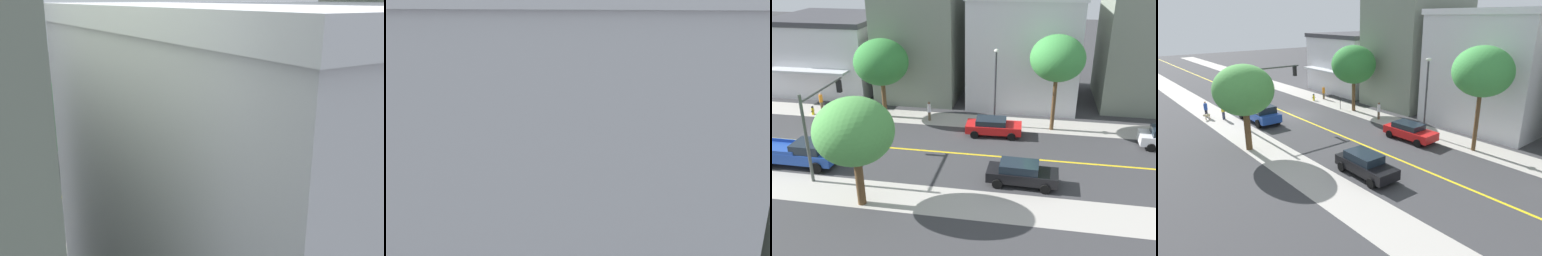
% 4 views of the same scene
% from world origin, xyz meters
% --- Properties ---
extents(ground_plane, '(140.00, 140.00, 0.00)m').
position_xyz_m(ground_plane, '(0.00, 0.00, 0.00)').
color(ground_plane, '#38383A').
extents(sidewalk_left, '(3.07, 126.00, 0.01)m').
position_xyz_m(sidewalk_left, '(-6.37, 0.00, 0.00)').
color(sidewalk_left, '#ADA8A0').
rests_on(sidewalk_left, ground).
extents(sidewalk_right, '(3.07, 126.00, 0.01)m').
position_xyz_m(sidewalk_right, '(6.37, 0.00, 0.00)').
color(sidewalk_right, '#ADA8A0').
rests_on(sidewalk_right, ground).
extents(road_centerline_stripe, '(0.20, 126.00, 0.00)m').
position_xyz_m(road_centerline_stripe, '(0.00, 0.00, 0.00)').
color(road_centerline_stripe, yellow).
rests_on(road_centerline_stripe, ground).
extents(pale_office_building, '(11.73, 10.59, 7.63)m').
position_xyz_m(pale_office_building, '(-14.08, -5.62, 3.83)').
color(pale_office_building, silver).
rests_on(pale_office_building, ground).
extents(corner_shop_building, '(10.86, 8.00, 15.56)m').
position_xyz_m(corner_shop_building, '(-14.10, 4.48, 7.80)').
color(corner_shop_building, gray).
rests_on(corner_shop_building, ground).
extents(tan_rowhouse, '(11.42, 10.25, 10.41)m').
position_xyz_m(tan_rowhouse, '(-14.10, 14.63, 5.22)').
color(tan_rowhouse, silver).
rests_on(tan_rowhouse, ground).
extents(street_tree_left_near, '(4.69, 4.69, 6.98)m').
position_xyz_m(street_tree_left_near, '(-6.12, 2.79, 4.97)').
color(street_tree_left_near, brown).
rests_on(street_tree_left_near, ground).
extents(street_tree_right_corner, '(4.42, 4.42, 6.52)m').
position_xyz_m(street_tree_right_corner, '(7.40, 6.36, 4.61)').
color(street_tree_right_corner, brown).
rests_on(street_tree_right_corner, ground).
extents(street_tree_left_far, '(4.30, 4.30, 7.86)m').
position_xyz_m(street_tree_left_far, '(-5.74, 17.48, 6.00)').
color(street_tree_left_far, brown).
rests_on(street_tree_left_far, ground).
extents(fire_hydrant, '(0.44, 0.24, 0.83)m').
position_xyz_m(fire_hydrant, '(-5.35, -3.85, 0.41)').
color(fire_hydrant, yellow).
rests_on(fire_hydrant, ground).
extents(parking_meter, '(0.12, 0.18, 1.28)m').
position_xyz_m(parking_meter, '(-5.43, 1.33, 0.85)').
color(parking_meter, '#4C4C51').
rests_on(parking_meter, ground).
extents(traffic_light_mast, '(5.41, 0.32, 5.86)m').
position_xyz_m(traffic_light_mast, '(3.81, 2.21, 3.96)').
color(traffic_light_mast, '#474C47').
rests_on(traffic_light_mast, ground).
extents(street_lamp, '(0.70, 0.36, 6.55)m').
position_xyz_m(street_lamp, '(-5.77, 12.68, 4.04)').
color(street_lamp, '#38383D').
rests_on(street_lamp, ground).
extents(red_sedan_left_curb, '(2.17, 4.49, 1.40)m').
position_xyz_m(red_sedan_left_curb, '(-3.77, 12.80, 0.75)').
color(red_sedan_left_curb, red).
rests_on(red_sedan_left_curb, ground).
extents(black_sedan_right_curb, '(2.04, 4.50, 1.50)m').
position_xyz_m(black_sedan_right_curb, '(3.53, 15.43, 0.79)').
color(black_sedan_right_curb, black).
rests_on(black_sedan_right_curb, ground).
extents(blue_pickup_truck, '(2.28, 5.71, 1.76)m').
position_xyz_m(blue_pickup_truck, '(3.58, 0.19, 0.89)').
color(blue_pickup_truck, '#1E429E').
rests_on(blue_pickup_truck, ground).
extents(pedestrian_orange_shirt, '(0.34, 0.34, 1.64)m').
position_xyz_m(pedestrian_orange_shirt, '(-6.74, -3.71, 0.86)').
color(pedestrian_orange_shirt, brown).
rests_on(pedestrian_orange_shirt, ground).
extents(pedestrian_yellow_shirt, '(0.36, 0.36, 1.71)m').
position_xyz_m(pedestrian_yellow_shirt, '(6.01, -2.91, 0.90)').
color(pedestrian_yellow_shirt, '#33384C').
rests_on(pedestrian_yellow_shirt, ground).
extents(pedestrian_blue_shirt, '(0.35, 0.35, 1.61)m').
position_xyz_m(pedestrian_blue_shirt, '(7.07, -4.88, 0.85)').
color(pedestrian_blue_shirt, black).
rests_on(pedestrian_blue_shirt, ground).
extents(pedestrian_white_shirt, '(0.31, 0.31, 1.74)m').
position_xyz_m(pedestrian_white_shirt, '(-5.88, 6.95, 0.93)').
color(pedestrian_white_shirt, brown).
rests_on(pedestrian_white_shirt, ground).
extents(small_dog, '(0.81, 0.52, 0.61)m').
position_xyz_m(small_dog, '(7.32, -3.90, 0.40)').
color(small_dog, '#C6B28C').
rests_on(small_dog, ground).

